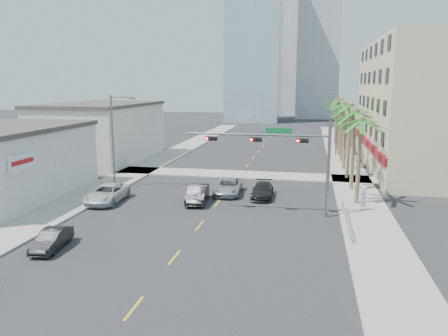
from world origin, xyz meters
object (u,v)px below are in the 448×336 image
(car_parked_mid, at_px, (52,240))
(car_lane_right, at_px, (262,190))
(traffic_signal_mast, at_px, (286,150))
(car_lane_center, at_px, (228,187))
(car_lane_left, at_px, (197,194))
(pedestrian, at_px, (363,198))
(car_parked_far, at_px, (107,194))

(car_parked_mid, relative_size, car_lane_right, 0.83)
(traffic_signal_mast, distance_m, car_lane_center, 8.91)
(traffic_signal_mast, distance_m, car_lane_left, 8.93)
(traffic_signal_mast, height_order, pedestrian, traffic_signal_mast)
(traffic_signal_mast, relative_size, car_parked_mid, 2.97)
(traffic_signal_mast, distance_m, pedestrian, 7.51)
(car_parked_far, relative_size, car_lane_left, 1.18)
(car_lane_center, bearing_deg, car_lane_left, -124.60)
(car_parked_far, xyz_separation_m, car_lane_right, (12.96, 4.12, -0.10))
(car_lane_center, height_order, car_lane_right, car_lane_center)
(car_lane_center, bearing_deg, car_parked_mid, -120.76)
(car_lane_right, height_order, pedestrian, pedestrian)
(car_lane_left, bearing_deg, pedestrian, -7.88)
(traffic_signal_mast, bearing_deg, car_lane_right, 114.73)
(traffic_signal_mast, relative_size, pedestrian, 5.78)
(traffic_signal_mast, height_order, car_lane_left, traffic_signal_mast)
(car_parked_far, bearing_deg, car_lane_right, 15.49)
(car_parked_mid, relative_size, car_lane_left, 0.81)
(car_lane_right, bearing_deg, car_parked_mid, -128.94)
(traffic_signal_mast, height_order, car_lane_right, traffic_signal_mast)
(car_parked_far, relative_size, car_lane_center, 1.07)
(car_lane_left, xyz_separation_m, car_lane_center, (2.05, 3.37, -0.06))
(car_parked_mid, bearing_deg, car_lane_left, 56.43)
(car_lane_left, xyz_separation_m, pedestrian, (13.61, -0.21, 0.35))
(car_lane_center, xyz_separation_m, pedestrian, (11.57, -3.58, 0.41))
(car_parked_far, relative_size, pedestrian, 2.82)
(car_parked_far, bearing_deg, pedestrian, 1.12)
(traffic_signal_mast, height_order, car_lane_center, traffic_signal_mast)
(car_parked_far, distance_m, car_lane_right, 13.60)
(car_lane_left, distance_m, car_lane_right, 5.95)
(traffic_signal_mast, xyz_separation_m, car_parked_mid, (-13.58, -10.10, -4.45))
(car_parked_mid, xyz_separation_m, car_lane_right, (11.36, 14.94, 0.04))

